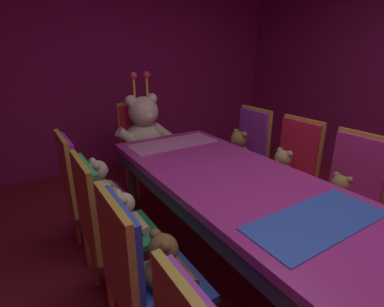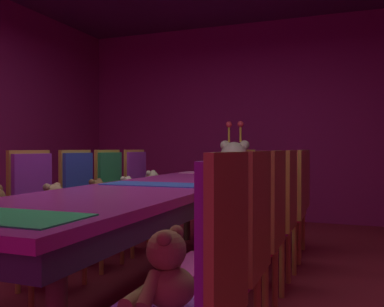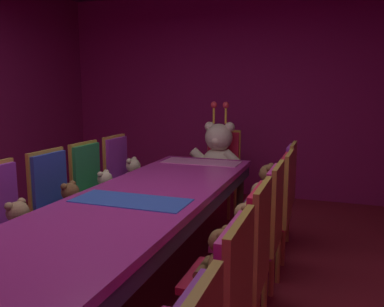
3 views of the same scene
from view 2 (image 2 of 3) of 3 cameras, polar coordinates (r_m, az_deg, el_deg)
name	(u,v)px [view 2 (image 2 of 3)]	position (r m, az deg, el deg)	size (l,w,h in m)	color
ground_plane	(157,288)	(3.12, -4.83, -17.93)	(7.90, 7.90, 0.00)	maroon
wall_back	(254,120)	(6.02, 8.43, 4.50)	(5.20, 0.12, 2.80)	#8C1959
banquet_table	(157,196)	(2.98, -4.85, -5.86)	(0.90, 3.47, 0.75)	#B22D8C
chair_left_2	(38,204)	(3.21, -20.36, -6.51)	(0.42, 0.41, 0.98)	purple
teddy_left_2	(54,207)	(3.12, -18.35, -6.95)	(0.24, 0.31, 0.29)	tan
chair_left_3	(83,196)	(3.67, -14.69, -5.61)	(0.42, 0.41, 0.98)	#2D47B2
teddy_left_3	(98,198)	(3.59, -12.81, -6.00)	(0.23, 0.30, 0.28)	brown
chair_left_4	(114,190)	(4.10, -10.58, -4.94)	(0.42, 0.41, 0.98)	#268C4C
teddy_left_4	(128,193)	(4.03, -8.83, -5.32)	(0.23, 0.29, 0.27)	beige
chair_left_5	(141,185)	(4.58, -7.04, -4.35)	(0.42, 0.41, 0.98)	purple
teddy_left_5	(153,186)	(4.52, -5.41, -4.51)	(0.25, 0.32, 0.30)	beige
chair_right_0	(206,272)	(1.39, 1.87, -15.97)	(0.42, 0.41, 0.98)	purple
teddy_right_0	(165,274)	(1.45, -3.71, -16.18)	(0.22, 0.29, 0.27)	olive
chair_right_1	(242,237)	(1.92, 6.88, -11.32)	(0.42, 0.41, 0.98)	#CC338C
chair_right_2	(264,217)	(2.48, 9.87, -8.62)	(0.42, 0.41, 0.98)	red
teddy_right_2	(240,220)	(2.51, 6.63, -8.99)	(0.22, 0.29, 0.27)	brown
chair_right_3	(280,205)	(3.02, 11.99, -6.94)	(0.42, 0.41, 0.98)	#CC338C
teddy_right_3	(260,208)	(3.05, 9.33, -7.38)	(0.21, 0.27, 0.26)	#9E7247
chair_right_4	(292,197)	(3.55, 13.58, -5.82)	(0.42, 0.41, 0.98)	red
teddy_right_4	(275,198)	(3.57, 11.28, -6.04)	(0.23, 0.30, 0.28)	tan
chair_right_5	(298,191)	(4.09, 14.27, -4.96)	(0.42, 0.41, 0.98)	purple
teddy_right_5	(282,190)	(4.11, 12.23, -4.91)	(0.27, 0.34, 0.33)	olive
throne_chair	(237,181)	(5.13, 6.22, -3.81)	(0.41, 0.42, 0.98)	red
king_teddy_bear	(234,171)	(4.96, 5.74, -2.36)	(0.67, 0.52, 0.87)	beige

